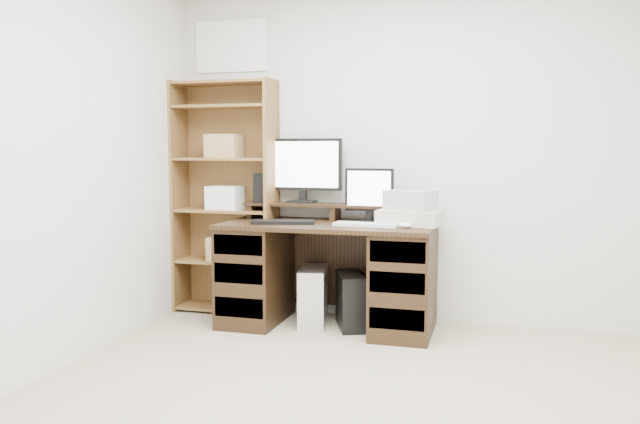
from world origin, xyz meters
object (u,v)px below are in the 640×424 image
at_px(monitor_small, 369,193).
at_px(printer, 410,217).
at_px(monitor_wide, 303,167).
at_px(desk, 328,273).
at_px(tower_silver, 313,296).
at_px(bookshelf, 226,195).
at_px(tower_black, 351,301).

relative_size(monitor_small, printer, 0.93).
height_order(monitor_wide, monitor_small, monitor_wide).
distance_m(desk, tower_silver, 0.22).
bearing_deg(tower_silver, bookshelf, 154.99).
bearing_deg(monitor_wide, printer, -11.34).
bearing_deg(monitor_small, tower_silver, -160.63).
bearing_deg(monitor_small, desk, -149.53).
xyz_separation_m(desk, printer, (0.58, 0.06, 0.41)).
bearing_deg(monitor_wide, tower_silver, -55.50).
bearing_deg(tower_silver, tower_black, -14.48).
xyz_separation_m(printer, bookshelf, (-1.46, 0.15, 0.12)).
xyz_separation_m(desk, monitor_wide, (-0.27, 0.25, 0.75)).
height_order(printer, tower_silver, printer).
distance_m(monitor_wide, tower_silver, 0.97).
distance_m(desk, monitor_wide, 0.84).
xyz_separation_m(monitor_wide, bookshelf, (-0.61, -0.04, -0.22)).
bearing_deg(bookshelf, desk, -13.57).
distance_m(tower_black, bookshelf, 1.29).
bearing_deg(desk, tower_black, 2.99).
bearing_deg(desk, bookshelf, 166.43).
relative_size(monitor_wide, tower_silver, 1.48).
height_order(monitor_small, tower_silver, monitor_small).
distance_m(desk, tower_black, 0.25).
distance_m(printer, tower_silver, 0.92).
relative_size(desk, printer, 3.59).
xyz_separation_m(monitor_wide, printer, (0.84, -0.19, -0.34)).
distance_m(desk, bookshelf, 1.05).
bearing_deg(desk, monitor_small, 27.58).
xyz_separation_m(monitor_small, bookshelf, (-1.15, 0.07, -0.04)).
bearing_deg(bookshelf, monitor_small, -3.59).
bearing_deg(monitor_wide, bookshelf, -174.75).
distance_m(monitor_small, tower_silver, 0.86).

